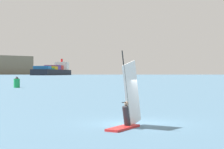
% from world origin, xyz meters
% --- Properties ---
extents(ground_plane, '(4000.00, 4000.00, 0.00)m').
position_xyz_m(ground_plane, '(0.00, 0.00, 0.00)').
color(ground_plane, '#476B84').
extents(windsurfer, '(2.94, 2.13, 4.04)m').
position_xyz_m(windsurfer, '(-1.61, -1.25, 0.93)').
color(windsurfer, red).
rests_on(windsurfer, ground_plane).
extents(cargo_ship, '(104.39, 134.38, 30.14)m').
position_xyz_m(cargo_ship, '(182.18, 604.71, 7.57)').
color(cargo_ship, black).
rests_on(cargo_ship, ground_plane).
extents(channel_buoy, '(1.22, 1.22, 2.29)m').
position_xyz_m(channel_buoy, '(4.90, 56.98, 1.04)').
color(channel_buoy, '#19994C').
rests_on(channel_buoy, ground_plane).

